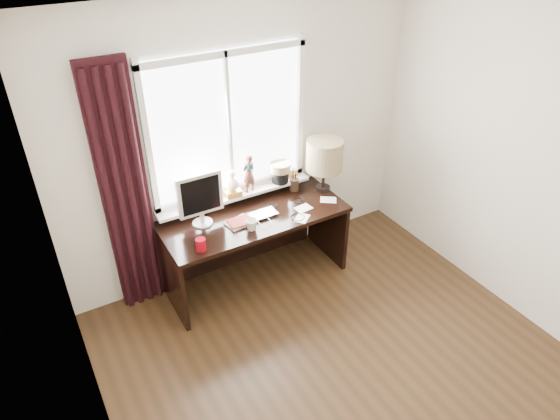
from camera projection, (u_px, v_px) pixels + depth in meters
floor at (368, 396)px, 3.78m from camera, size 3.50×4.00×0.00m
ceiling at (421, 48)px, 2.37m from camera, size 3.50×4.00×0.00m
wall_back at (243, 142)px, 4.52m from camera, size 3.50×0.00×2.60m
wall_left at (100, 380)px, 2.33m from camera, size 0.00×4.00×2.60m
laptop at (258, 216)px, 4.48m from camera, size 0.36×0.23×0.03m
mug at (252, 224)px, 4.29m from camera, size 0.14×0.14×0.11m
red_cup at (201, 245)px, 4.05m from camera, size 0.08×0.08×0.11m
window at (233, 146)px, 4.43m from camera, size 1.52×0.21×1.40m
curtain at (126, 197)px, 4.08m from camera, size 0.38×0.09×2.25m
desk at (250, 232)px, 4.72m from camera, size 1.70×0.70×0.75m
monitor at (200, 197)px, 4.25m from camera, size 0.40×0.18×0.49m
notebook_stack at (239, 222)px, 4.39m from camera, size 0.25×0.20×0.03m
brush_holder at (294, 184)px, 4.86m from camera, size 0.09×0.09×0.25m
icon_frame at (293, 179)px, 4.94m from camera, size 0.10×0.03×0.13m
table_lamp at (325, 156)px, 4.71m from camera, size 0.35×0.35×0.52m
loose_papers at (311, 208)px, 4.60m from camera, size 0.57×0.32×0.00m
desk_cables at (291, 209)px, 4.59m from camera, size 0.36×0.43×0.01m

